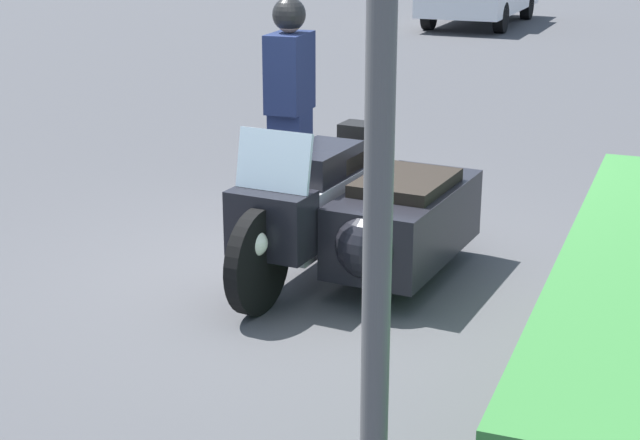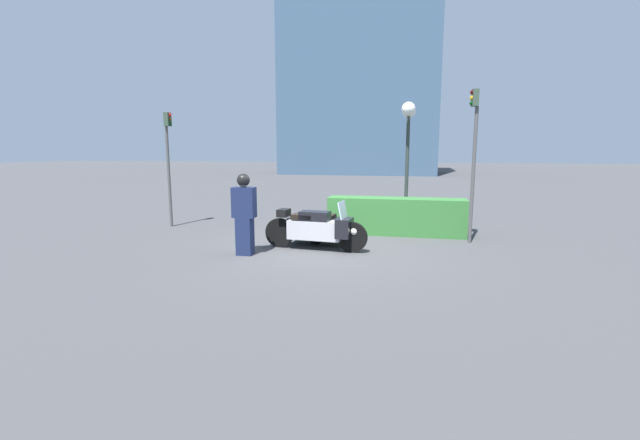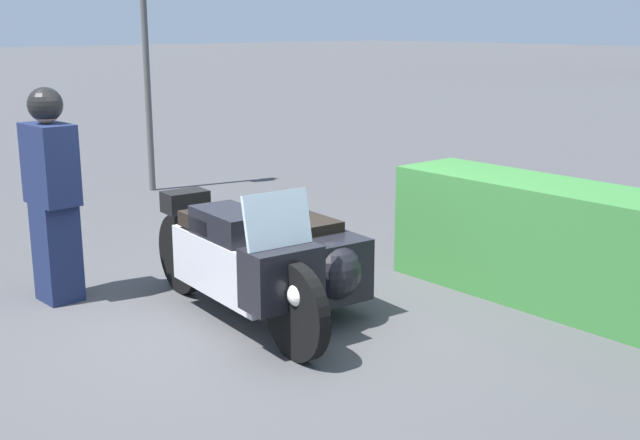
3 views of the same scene
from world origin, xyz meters
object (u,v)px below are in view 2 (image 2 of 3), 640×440
Objects in this scene: officer_rider at (244,212)px; twin_lamp_post at (408,123)px; traffic_light_near at (474,145)px; hedge_bush_curbside at (396,216)px; police_motorcycle at (320,227)px; traffic_light_far at (169,153)px.

officer_rider is 7.13m from twin_lamp_post.
traffic_light_near reaches higher than officer_rider.
officer_rider is 5.83m from traffic_light_near.
hedge_bush_curbside is 0.98× the size of twin_lamp_post.
officer_rider is 0.48× the size of hedge_bush_curbside.
officer_rider is 4.53m from hedge_bush_curbside.
officer_rider is at bearing -136.49° from police_motorcycle.
traffic_light_near is at bearing -66.55° from officer_rider.
traffic_light_near is at bearing -10.49° from traffic_light_far.
traffic_light_near is 1.10× the size of traffic_light_far.
twin_lamp_post is (1.91, 4.69, 2.74)m from police_motorcycle.
hedge_bush_curbside is 3.81m from twin_lamp_post.
police_motorcycle is at bearing -130.53° from hedge_bush_curbside.
twin_lamp_post is at bearing 15.22° from traffic_light_far.
hedge_bush_curbside is 7.06m from traffic_light_far.
twin_lamp_post is at bearing -32.47° from officer_rider.
hedge_bush_curbside is (1.71, 2.01, 0.04)m from police_motorcycle.
hedge_bush_curbside is at bearing -5.33° from traffic_light_far.
hedge_bush_curbside is 2.80m from traffic_light_near.
twin_lamp_post is at bearing 85.86° from hedge_bush_curbside.
officer_rider reaches higher than hedge_bush_curbside.
traffic_light_near is at bearing 24.62° from police_motorcycle.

